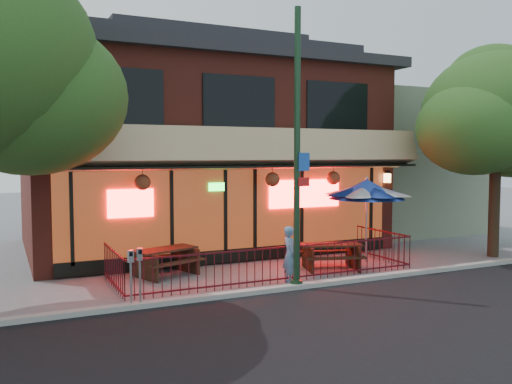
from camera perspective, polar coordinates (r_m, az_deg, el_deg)
ground at (r=14.33m, az=3.46°, el=-9.68°), size 80.00×80.00×0.00m
asphalt_street at (r=9.75m, az=21.49°, el=-16.62°), size 80.00×11.00×0.00m
curb at (r=13.89m, az=4.47°, el=-9.87°), size 80.00×0.25×0.12m
restaurant_building at (r=20.46m, az=-6.18°, el=6.04°), size 12.96×9.49×8.05m
neighbor_building at (r=25.36m, az=12.99°, el=3.02°), size 6.00×7.00×6.00m
patio_fence at (r=14.63m, az=2.52°, el=-6.87°), size 8.44×2.62×1.00m
street_light at (r=13.58m, az=4.35°, el=2.98°), size 0.43×0.32×7.00m
street_tree_right at (r=19.59m, az=23.96°, el=8.25°), size 4.80×4.80×7.02m
picnic_table_left at (r=15.43m, az=-9.53°, el=-6.84°), size 2.14×1.89×0.76m
picnic_table_right at (r=16.17m, az=7.87°, el=-6.33°), size 2.09×1.82×0.76m
patio_umbrella at (r=17.21m, az=11.58°, el=0.29°), size 2.36×2.36×2.69m
pedestrian at (r=14.30m, az=3.57°, el=-6.62°), size 0.43×0.59×1.51m
parking_meter_near at (r=12.28m, az=-12.13°, el=-7.77°), size 0.15×0.14×1.33m
parking_meter_far at (r=12.24m, az=-13.04°, el=-7.93°), size 0.13×0.12×1.30m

